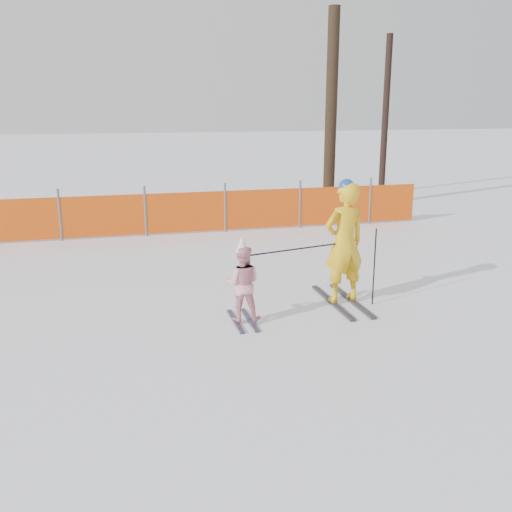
{
  "coord_description": "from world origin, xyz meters",
  "views": [
    {
      "loc": [
        -2.03,
        -7.36,
        3.17
      ],
      "look_at": [
        0.0,
        0.5,
        1.0
      ],
      "focal_mm": 40.0,
      "sensor_mm": 36.0,
      "label": 1
    }
  ],
  "objects": [
    {
      "name": "ground",
      "position": [
        0.0,
        0.0,
        0.0
      ],
      "size": [
        120.0,
        120.0,
        0.0
      ],
      "primitive_type": "plane",
      "color": "white",
      "rests_on": "ground"
    },
    {
      "name": "adult",
      "position": [
        1.57,
        0.89,
        1.02
      ],
      "size": [
        0.78,
        1.71,
        2.04
      ],
      "color": "black",
      "rests_on": "ground"
    },
    {
      "name": "child",
      "position": [
        -0.22,
        0.47,
        0.61
      ],
      "size": [
        0.65,
        0.96,
        1.33
      ],
      "color": "black",
      "rests_on": "ground"
    },
    {
      "name": "ski_poles",
      "position": [
        1.27,
        0.69,
        0.85
      ],
      "size": [
        2.13,
        0.39,
        1.27
      ],
      "color": "black",
      "rests_on": "ground"
    },
    {
      "name": "safety_fence",
      "position": [
        -2.62,
        6.68,
        0.56
      ],
      "size": [
        17.33,
        0.06,
        1.25
      ],
      "color": "#595960",
      "rests_on": "ground"
    },
    {
      "name": "tree_trunks",
      "position": [
        5.44,
        9.78,
        2.88
      ],
      "size": [
        3.54,
        3.22,
        5.86
      ],
      "color": "black",
      "rests_on": "ground"
    }
  ]
}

